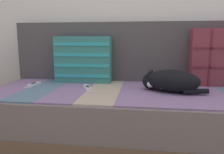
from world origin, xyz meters
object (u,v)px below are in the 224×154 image
at_px(throw_pillow_quilted, 217,57).
at_px(couch, 136,116).
at_px(throw_pillow_striped, 83,59).
at_px(game_remote_far, 88,88).
at_px(sleeping_cat, 169,81).
at_px(game_remote_near, 34,84).

bearing_deg(throw_pillow_quilted, couch, -158.76).
height_order(throw_pillow_striped, game_remote_far, throw_pillow_striped).
bearing_deg(couch, throw_pillow_quilted, 21.24).
xyz_separation_m(couch, throw_pillow_striped, (-0.45, 0.23, 0.39)).
distance_m(couch, throw_pillow_striped, 0.64).
bearing_deg(couch, throw_pillow_striped, 152.57).
bearing_deg(sleeping_cat, game_remote_near, 176.46).
bearing_deg(throw_pillow_striped, sleeping_cat, -21.35).
bearing_deg(couch, game_remote_near, 177.61).
xyz_separation_m(throw_pillow_quilted, game_remote_far, (-0.96, -0.26, -0.21)).
relative_size(couch, game_remote_far, 11.08).
bearing_deg(throw_pillow_striped, throw_pillow_quilted, 0.03).
height_order(couch, throw_pillow_quilted, throw_pillow_quilted).
bearing_deg(game_remote_far, throw_pillow_quilted, 15.46).
bearing_deg(game_remote_far, game_remote_near, 171.92).
relative_size(couch, throw_pillow_quilted, 5.01).
distance_m(throw_pillow_quilted, game_remote_near, 1.44).
relative_size(throw_pillow_striped, sleeping_cat, 1.09).
bearing_deg(game_remote_near, game_remote_far, -8.08).
height_order(game_remote_near, game_remote_far, same).
height_order(throw_pillow_quilted, game_remote_near, throw_pillow_quilted).
bearing_deg(sleeping_cat, game_remote_far, -179.99).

